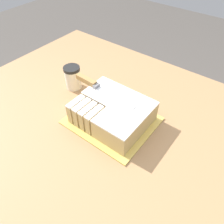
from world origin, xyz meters
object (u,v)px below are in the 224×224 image
(cake_board, at_px, (112,120))
(knife, at_px, (93,84))
(coffee_cup, at_px, (73,77))
(cake, at_px, (114,112))

(cake_board, bearing_deg, knife, 163.17)
(cake_board, relative_size, knife, 1.09)
(coffee_cup, bearing_deg, cake_board, -13.28)
(cake, bearing_deg, cake_board, -139.61)
(knife, height_order, coffee_cup, knife)
(cake_board, height_order, knife, knife)
(cake_board, relative_size, cake, 1.18)
(cake, distance_m, knife, 0.15)
(cake, height_order, coffee_cup, coffee_cup)
(knife, bearing_deg, cake, -12.72)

